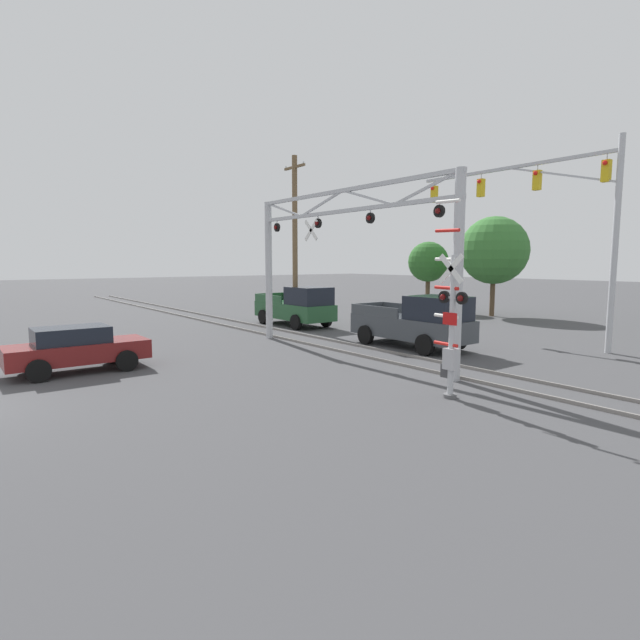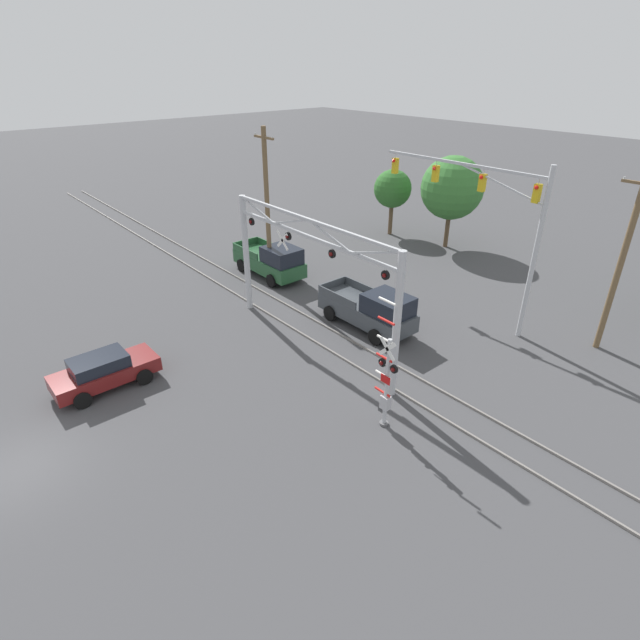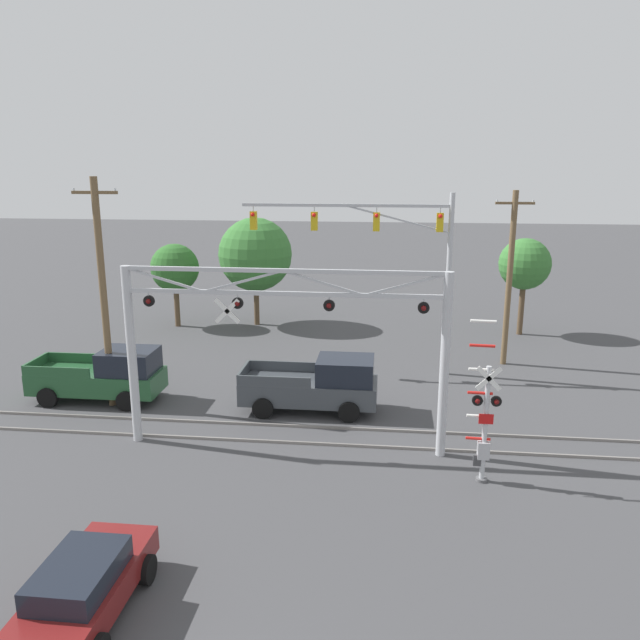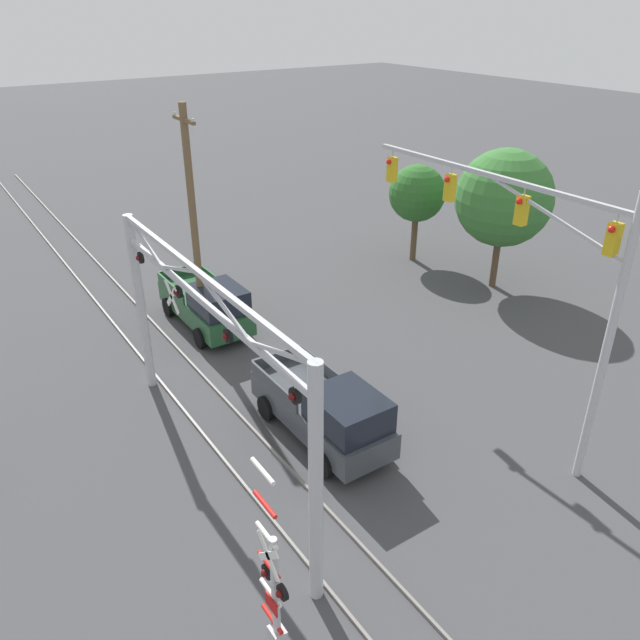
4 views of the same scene
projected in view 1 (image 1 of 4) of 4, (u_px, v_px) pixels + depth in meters
rail_track_near at (347, 352)px, 19.60m from camera, size 80.00×0.08×0.10m
rail_track_far at (374, 349)px, 20.47m from camera, size 80.00×0.08×0.10m
crossing_gantry at (342, 251)px, 18.98m from camera, size 11.04×0.32×6.33m
crossing_signal_mast at (451, 327)px, 13.09m from camera, size 1.07×0.35×5.21m
traffic_signal_span at (558, 208)px, 20.92m from camera, size 9.59×0.39×8.42m
pickup_truck_lead at (417, 322)px, 20.78m from camera, size 5.41×2.26×2.23m
pickup_truck_following at (297, 307)px, 27.93m from camera, size 5.40×2.26×2.23m
sedan_waiting at (76, 348)px, 16.29m from camera, size 1.98×4.28×1.50m
utility_pole_left at (295, 240)px, 26.86m from camera, size 1.80×0.28×9.19m
background_tree_far_left_verge at (494, 250)px, 32.65m from camera, size 4.42×4.42×6.55m
background_tree_far_right_verge at (428, 262)px, 35.91m from camera, size 2.88×2.88×5.03m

